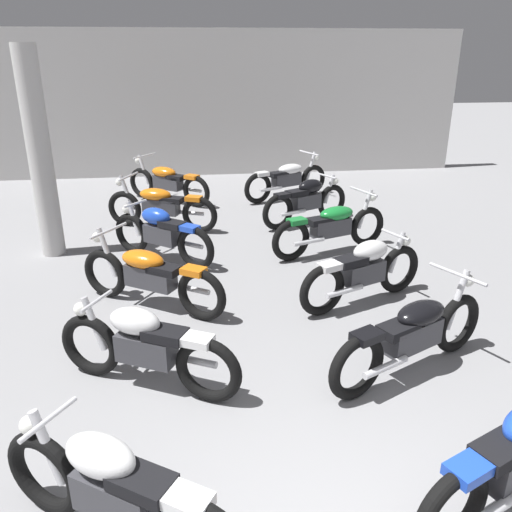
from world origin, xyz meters
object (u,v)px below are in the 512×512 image
Objects in this scene: motorcycle_right_row_1 at (413,333)px; motorcycle_right_row_3 at (332,226)px; support_pillar at (40,156)px; motorcycle_left_row_0 at (116,491)px; motorcycle_left_row_1 at (145,346)px; motorcycle_left_row_5 at (168,182)px; motorcycle_right_row_2 at (364,270)px; motorcycle_left_row_3 at (161,233)px; motorcycle_left_row_4 at (160,205)px; motorcycle_left_row_2 at (150,275)px; motorcycle_right_row_5 at (287,179)px; motorcycle_right_row_4 at (306,200)px.

motorcycle_right_row_1 and motorcycle_right_row_3 have the same top height.
support_pillar is 1.87× the size of motorcycle_left_row_0.
motorcycle_left_row_5 reaches higher than motorcycle_left_row_1.
motorcycle_left_row_5 is 0.96× the size of motorcycle_right_row_2.
motorcycle_right_row_3 is (0.07, 1.83, -0.01)m from motorcycle_right_row_2.
support_pillar is 5.14m from motorcycle_right_row_2.
motorcycle_left_row_5 is 0.86× the size of motorcycle_right_row_3.
motorcycle_left_row_4 is at bearing 92.86° from motorcycle_left_row_3.
motorcycle_left_row_2 is 0.93× the size of motorcycle_right_row_5.
motorcycle_left_row_2 is at bearing -118.44° from motorcycle_right_row_5.
motorcycle_right_row_5 is (-0.10, 3.38, 0.00)m from motorcycle_right_row_3.
motorcycle_left_row_4 is (1.70, 1.03, -1.15)m from support_pillar.
motorcycle_right_row_5 is (-0.01, 6.80, 0.00)m from motorcycle_right_row_1.
motorcycle_left_row_1 is (0.07, 1.77, 0.00)m from motorcycle_left_row_0.
motorcycle_left_row_3 is 4.32m from motorcycle_right_row_1.
motorcycle_left_row_3 is (0.09, 1.61, 0.01)m from motorcycle_left_row_2.
motorcycle_left_row_1 is 0.96× the size of motorcycle_left_row_2.
motorcycle_left_row_5 reaches higher than motorcycle_right_row_4.
motorcycle_right_row_3 is (2.71, -3.42, 0.00)m from motorcycle_left_row_5.
motorcycle_right_row_3 is (2.71, -0.00, -0.01)m from motorcycle_left_row_3.
motorcycle_right_row_2 is at bearing -89.67° from motorcycle_right_row_5.
motorcycle_left_row_3 is (0.03, 3.33, 0.00)m from motorcycle_left_row_1.
motorcycle_right_row_1 is at bearing -33.83° from motorcycle_left_row_2.
motorcycle_right_row_1 is 1.10× the size of motorcycle_right_row_4.
motorcycle_right_row_5 is (4.39, 2.83, -1.15)m from support_pillar.
motorcycle_left_row_0 is at bearing -118.87° from motorcycle_right_row_3.
motorcycle_right_row_4 is at bearing 61.33° from motorcycle_left_row_1.
motorcycle_right_row_3 is at bearing 61.13° from motorcycle_left_row_0.
motorcycle_left_row_0 and motorcycle_left_row_1 have the same top height.
motorcycle_right_row_1 is at bearing -61.59° from motorcycle_left_row_4.
motorcycle_left_row_3 is (0.10, 5.10, 0.00)m from motorcycle_left_row_0.
motorcycle_left_row_3 is 0.79× the size of motorcycle_left_row_4.
motorcycle_right_row_5 is at bearing -0.92° from motorcycle_left_row_5.
motorcycle_right_row_1 is (4.40, -3.97, -1.15)m from support_pillar.
motorcycle_right_row_5 is at bearing 33.84° from motorcycle_left_row_4.
motorcycle_right_row_3 reaches higher than motorcycle_left_row_1.
motorcycle_right_row_4 is at bearing -0.45° from motorcycle_left_row_4.
motorcycle_left_row_0 is 0.92× the size of motorcycle_right_row_2.
motorcycle_left_row_1 is 1.72m from motorcycle_left_row_2.
motorcycle_left_row_3 is 0.86× the size of motorcycle_right_row_2.
motorcycle_left_row_1 is at bearing -150.62° from motorcycle_right_row_2.
motorcycle_left_row_3 is 0.80× the size of motorcycle_right_row_1.
motorcycle_right_row_5 is (2.69, 1.80, 0.00)m from motorcycle_left_row_4.
motorcycle_left_row_2 and motorcycle_right_row_1 have the same top height.
motorcycle_left_row_1 is 4.90m from motorcycle_left_row_4.
motorcycle_left_row_0 is 8.52m from motorcycle_left_row_5.
motorcycle_right_row_5 is at bearing 72.26° from motorcycle_left_row_0.
motorcycle_right_row_4 is at bearing 89.81° from motorcycle_right_row_1.
motorcycle_right_row_1 is at bearing 31.58° from motorcycle_left_row_0.
motorcycle_left_row_5 is (0.03, 6.75, -0.01)m from motorcycle_left_row_1.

